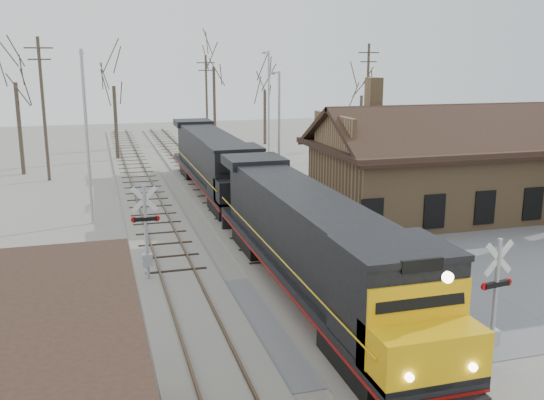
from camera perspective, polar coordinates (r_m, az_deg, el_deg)
The scene contains 20 objects.
ground at distance 21.93m, azimuth 5.11°, elevation -10.94°, with size 140.00×140.00×0.00m, color gray.
road at distance 21.92m, azimuth 5.11°, elevation -10.90°, with size 60.00×9.00×0.03m, color slate.
track_main at distance 35.54m, azimuth -3.67°, elevation -1.33°, with size 3.40×90.00×0.24m.
track_siding at distance 34.88m, azimuth -10.90°, elevation -1.82°, with size 3.40×90.00×0.24m.
depot at distance 36.82m, azimuth 15.89°, elevation 2.43°, with size 15.20×9.31×7.90m.
locomotive_lead at distance 22.42m, azimuth 3.88°, elevation -4.33°, with size 2.83×18.97×4.21m.
locomotive_trailing at distance 40.56m, azimuth -5.48°, elevation 3.54°, with size 2.83×18.97×3.98m.
crossbuck_near at distance 19.12m, azimuth 20.20°, elevation -9.42°, with size 1.12×0.30×3.94m.
crossbuck_far at distance 25.08m, azimuth -11.75°, elevation -3.39°, with size 1.16×0.31×4.07m.
streetlight_a at distance 34.32m, azimuth -17.06°, elevation 6.44°, with size 0.25×2.04×9.45m.
streetlight_b at distance 42.90m, azimuth 0.61°, elevation 7.32°, with size 0.25×2.04×8.10m.
streetlight_c at distance 53.96m, azimuth -0.35°, elevation 9.34°, with size 0.25×2.04×9.62m.
utility_pole_a at distance 47.92m, azimuth -20.72°, elevation 8.18°, with size 2.00×0.24×10.50m.
utility_pole_b at distance 66.95m, azimuth -6.17°, elevation 9.60°, with size 2.00×0.24×9.33m.
utility_pole_c at distance 56.65m, azimuth 8.95°, elevation 9.38°, with size 2.00×0.24×10.28m.
tree_a at distance 51.26m, azimuth -23.13°, elevation 11.47°, with size 4.79×4.79×11.73m.
tree_b at distance 56.23m, azimuth -14.74°, elevation 11.44°, with size 4.40×4.40×10.78m.
tree_c at distance 67.84m, azimuth -5.54°, elevation 13.52°, with size 5.41×5.41×13.25m.
tree_d at distance 64.81m, azimuth -0.69°, elevation 11.15°, with size 3.83×3.83×9.39m.
tree_e at distance 63.23m, azimuth 8.45°, elevation 10.48°, with size 3.53×3.53×8.66m.
Camera 1 is at (-7.41, -18.61, 8.93)m, focal length 40.00 mm.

